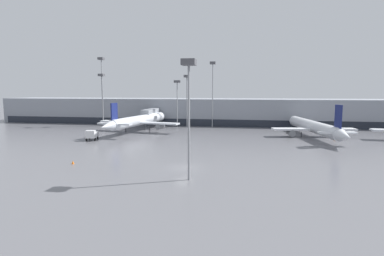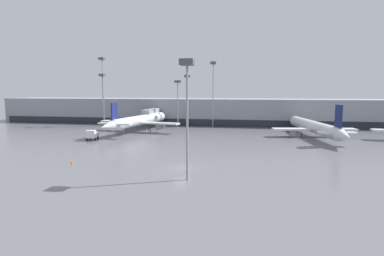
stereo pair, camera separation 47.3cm
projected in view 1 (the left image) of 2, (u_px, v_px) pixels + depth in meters
name	position (u px, v px, depth m)	size (l,w,h in m)	color
ground_plane	(184.00, 167.00, 46.82)	(320.00, 320.00, 0.00)	slate
terminal_building	(218.00, 111.00, 106.82)	(160.00, 28.36, 9.00)	gray
parked_jet_1	(139.00, 121.00, 86.10)	(24.64, 34.89, 8.87)	silver
parked_jet_2	(314.00, 127.00, 77.23)	(21.41, 37.35, 8.94)	silver
service_truck_0	(92.00, 134.00, 72.39)	(3.09, 4.62, 2.50)	silver
traffic_cone_2	(73.00, 162.00, 48.98)	(0.44, 0.44, 0.57)	orange
traffic_cone_3	(335.00, 139.00, 72.28)	(0.38, 0.38, 0.56)	orange
apron_light_mast_0	(213.00, 77.00, 95.73)	(1.80, 1.80, 21.03)	gray
apron_light_mast_1	(177.00, 89.00, 97.18)	(1.80, 1.80, 15.21)	gray
apron_light_mast_3	(189.00, 84.00, 38.73)	(1.80, 1.80, 15.99)	gray
apron_light_mast_5	(102.00, 85.00, 99.97)	(1.80, 1.80, 17.45)	gray
apron_light_mast_6	(102.00, 74.00, 99.36)	(1.80, 1.80, 22.78)	gray
apron_light_mast_7	(187.00, 86.00, 97.28)	(1.80, 1.80, 16.93)	gray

